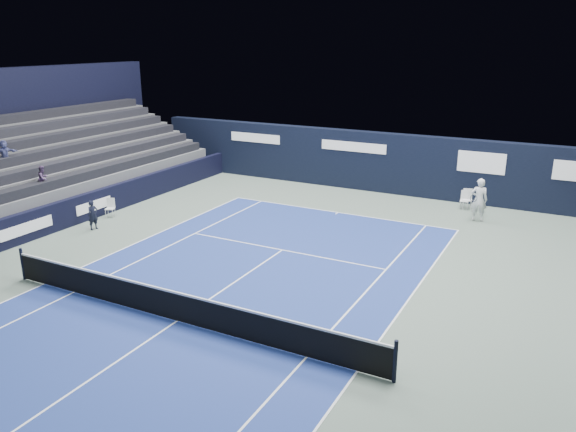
% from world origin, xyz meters
% --- Properties ---
extents(ground, '(48.00, 48.00, 0.00)m').
position_xyz_m(ground, '(0.00, 2.00, 0.00)').
color(ground, '#546458').
rests_on(ground, ground).
extents(court_surface, '(10.97, 23.77, 0.01)m').
position_xyz_m(court_surface, '(0.00, 0.00, 0.00)').
color(court_surface, navy).
rests_on(court_surface, ground).
extents(folding_chair_back_a, '(0.42, 0.44, 0.88)m').
position_xyz_m(folding_chair_back_a, '(5.05, 15.27, 0.58)').
color(folding_chair_back_a, silver).
rests_on(folding_chair_back_a, ground).
extents(folding_chair_back_b, '(0.50, 0.49, 0.95)m').
position_xyz_m(folding_chair_back_b, '(5.16, 15.37, 0.54)').
color(folding_chair_back_b, silver).
rests_on(folding_chair_back_b, ground).
extents(line_judge_chair, '(0.49, 0.48, 0.85)m').
position_xyz_m(line_judge_chair, '(-8.92, 6.56, 0.48)').
color(line_judge_chair, silver).
rests_on(line_judge_chair, ground).
extents(line_judge, '(0.40, 0.51, 1.26)m').
position_xyz_m(line_judge, '(-8.24, 4.89, 0.63)').
color(line_judge, black).
rests_on(line_judge, ground).
extents(court_markings, '(11.03, 23.83, 0.00)m').
position_xyz_m(court_markings, '(0.00, 0.00, 0.01)').
color(court_markings, white).
rests_on(court_markings, court_surface).
extents(tennis_net, '(12.90, 0.10, 1.10)m').
position_xyz_m(tennis_net, '(0.00, 0.00, 0.51)').
color(tennis_net, black).
rests_on(tennis_net, ground).
extents(back_sponsor_wall, '(26.00, 0.63, 3.10)m').
position_xyz_m(back_sponsor_wall, '(0.01, 16.50, 1.55)').
color(back_sponsor_wall, black).
rests_on(back_sponsor_wall, ground).
extents(side_barrier_left, '(0.33, 22.00, 1.20)m').
position_xyz_m(side_barrier_left, '(-9.50, 5.97, 0.60)').
color(side_barrier_left, black).
rests_on(side_barrier_left, ground).
extents(spectator_stand, '(6.00, 18.00, 6.40)m').
position_xyz_m(spectator_stand, '(-13.27, 6.98, 1.95)').
color(spectator_stand, '#515154').
rests_on(spectator_stand, ground).
extents(tennis_player, '(0.77, 0.90, 1.93)m').
position_xyz_m(tennis_player, '(5.94, 13.63, 0.97)').
color(tennis_player, silver).
rests_on(tennis_player, ground).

